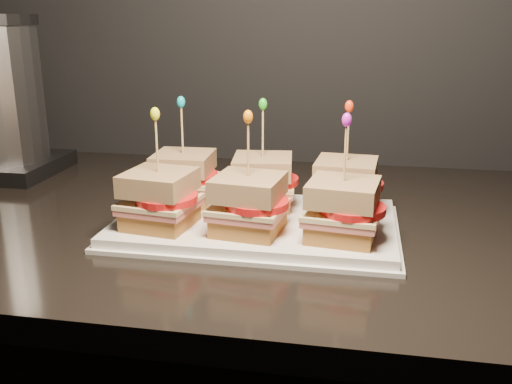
# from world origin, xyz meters

# --- Properties ---
(granite_slab) EXTENTS (2.48, 0.68, 0.03)m
(granite_slab) POSITION_xyz_m (-0.54, 1.67, 0.88)
(granite_slab) COLOR black
(granite_slab) RESTS_ON cabinet
(platter) EXTENTS (0.38, 0.23, 0.02)m
(platter) POSITION_xyz_m (-0.77, 1.60, 0.91)
(platter) COLOR white
(platter) RESTS_ON granite_slab
(platter_rim) EXTENTS (0.39, 0.24, 0.01)m
(platter_rim) POSITION_xyz_m (-0.77, 1.60, 0.91)
(platter_rim) COLOR white
(platter_rim) RESTS_ON granite_slab
(sandwich_0_bread_bot) EXTENTS (0.08, 0.08, 0.02)m
(sandwich_0_bread_bot) POSITION_xyz_m (-0.89, 1.65, 0.93)
(sandwich_0_bread_bot) COLOR brown
(sandwich_0_bread_bot) RESTS_ON platter
(sandwich_0_ham) EXTENTS (0.09, 0.09, 0.01)m
(sandwich_0_ham) POSITION_xyz_m (-0.89, 1.65, 0.95)
(sandwich_0_ham) COLOR #C46458
(sandwich_0_ham) RESTS_ON sandwich_0_bread_bot
(sandwich_0_cheese) EXTENTS (0.09, 0.09, 0.01)m
(sandwich_0_cheese) POSITION_xyz_m (-0.89, 1.65, 0.95)
(sandwich_0_cheese) COLOR beige
(sandwich_0_cheese) RESTS_ON sandwich_0_ham
(sandwich_0_tomato) EXTENTS (0.08, 0.08, 0.01)m
(sandwich_0_tomato) POSITION_xyz_m (-0.88, 1.65, 0.96)
(sandwich_0_tomato) COLOR red
(sandwich_0_tomato) RESTS_ON sandwich_0_cheese
(sandwich_0_bread_top) EXTENTS (0.09, 0.09, 0.03)m
(sandwich_0_bread_top) POSITION_xyz_m (-0.89, 1.65, 0.98)
(sandwich_0_bread_top) COLOR brown
(sandwich_0_bread_top) RESTS_ON sandwich_0_tomato
(sandwich_0_pick) EXTENTS (0.00, 0.00, 0.09)m
(sandwich_0_pick) POSITION_xyz_m (-0.89, 1.65, 1.02)
(sandwich_0_pick) COLOR tan
(sandwich_0_pick) RESTS_ON sandwich_0_bread_top
(sandwich_0_frill) EXTENTS (0.01, 0.01, 0.02)m
(sandwich_0_frill) POSITION_xyz_m (-0.89, 1.65, 1.07)
(sandwich_0_frill) COLOR #0BA4B5
(sandwich_0_frill) RESTS_ON sandwich_0_pick
(sandwich_1_bread_bot) EXTENTS (0.09, 0.09, 0.02)m
(sandwich_1_bread_bot) POSITION_xyz_m (-0.77, 1.65, 0.93)
(sandwich_1_bread_bot) COLOR brown
(sandwich_1_bread_bot) RESTS_ON platter
(sandwich_1_ham) EXTENTS (0.10, 0.10, 0.01)m
(sandwich_1_ham) POSITION_xyz_m (-0.77, 1.65, 0.95)
(sandwich_1_ham) COLOR #C46458
(sandwich_1_ham) RESTS_ON sandwich_1_bread_bot
(sandwich_1_cheese) EXTENTS (0.10, 0.10, 0.01)m
(sandwich_1_cheese) POSITION_xyz_m (-0.77, 1.65, 0.95)
(sandwich_1_cheese) COLOR beige
(sandwich_1_cheese) RESTS_ON sandwich_1_ham
(sandwich_1_tomato) EXTENTS (0.08, 0.08, 0.01)m
(sandwich_1_tomato) POSITION_xyz_m (-0.76, 1.65, 0.96)
(sandwich_1_tomato) COLOR red
(sandwich_1_tomato) RESTS_ON sandwich_1_cheese
(sandwich_1_bread_top) EXTENTS (0.09, 0.09, 0.03)m
(sandwich_1_bread_top) POSITION_xyz_m (-0.77, 1.65, 0.98)
(sandwich_1_bread_top) COLOR brown
(sandwich_1_bread_top) RESTS_ON sandwich_1_tomato
(sandwich_1_pick) EXTENTS (0.00, 0.00, 0.09)m
(sandwich_1_pick) POSITION_xyz_m (-0.77, 1.65, 1.02)
(sandwich_1_pick) COLOR tan
(sandwich_1_pick) RESTS_ON sandwich_1_bread_top
(sandwich_1_frill) EXTENTS (0.01, 0.01, 0.02)m
(sandwich_1_frill) POSITION_xyz_m (-0.77, 1.65, 1.07)
(sandwich_1_frill) COLOR green
(sandwich_1_frill) RESTS_ON sandwich_1_pick
(sandwich_2_bread_bot) EXTENTS (0.09, 0.09, 0.02)m
(sandwich_2_bread_bot) POSITION_xyz_m (-0.65, 1.65, 0.93)
(sandwich_2_bread_bot) COLOR brown
(sandwich_2_bread_bot) RESTS_ON platter
(sandwich_2_ham) EXTENTS (0.10, 0.09, 0.01)m
(sandwich_2_ham) POSITION_xyz_m (-0.65, 1.65, 0.95)
(sandwich_2_ham) COLOR #C46458
(sandwich_2_ham) RESTS_ON sandwich_2_bread_bot
(sandwich_2_cheese) EXTENTS (0.10, 0.09, 0.01)m
(sandwich_2_cheese) POSITION_xyz_m (-0.65, 1.65, 0.95)
(sandwich_2_cheese) COLOR beige
(sandwich_2_cheese) RESTS_ON sandwich_2_ham
(sandwich_2_tomato) EXTENTS (0.08, 0.08, 0.01)m
(sandwich_2_tomato) POSITION_xyz_m (-0.64, 1.65, 0.96)
(sandwich_2_tomato) COLOR red
(sandwich_2_tomato) RESTS_ON sandwich_2_cheese
(sandwich_2_bread_top) EXTENTS (0.09, 0.09, 0.03)m
(sandwich_2_bread_top) POSITION_xyz_m (-0.65, 1.65, 0.98)
(sandwich_2_bread_top) COLOR brown
(sandwich_2_bread_top) RESTS_ON sandwich_2_tomato
(sandwich_2_pick) EXTENTS (0.00, 0.00, 0.09)m
(sandwich_2_pick) POSITION_xyz_m (-0.65, 1.65, 1.02)
(sandwich_2_pick) COLOR tan
(sandwich_2_pick) RESTS_ON sandwich_2_bread_top
(sandwich_2_frill) EXTENTS (0.01, 0.01, 0.02)m
(sandwich_2_frill) POSITION_xyz_m (-0.65, 1.65, 1.07)
(sandwich_2_frill) COLOR #F13811
(sandwich_2_frill) RESTS_ON sandwich_2_pick
(sandwich_3_bread_bot) EXTENTS (0.09, 0.09, 0.02)m
(sandwich_3_bread_bot) POSITION_xyz_m (-0.89, 1.55, 0.93)
(sandwich_3_bread_bot) COLOR brown
(sandwich_3_bread_bot) RESTS_ON platter
(sandwich_3_ham) EXTENTS (0.10, 0.10, 0.01)m
(sandwich_3_ham) POSITION_xyz_m (-0.89, 1.55, 0.95)
(sandwich_3_ham) COLOR #C46458
(sandwich_3_ham) RESTS_ON sandwich_3_bread_bot
(sandwich_3_cheese) EXTENTS (0.10, 0.10, 0.01)m
(sandwich_3_cheese) POSITION_xyz_m (-0.89, 1.55, 0.95)
(sandwich_3_cheese) COLOR beige
(sandwich_3_cheese) RESTS_ON sandwich_3_ham
(sandwich_3_tomato) EXTENTS (0.08, 0.08, 0.01)m
(sandwich_3_tomato) POSITION_xyz_m (-0.88, 1.54, 0.96)
(sandwich_3_tomato) COLOR red
(sandwich_3_tomato) RESTS_ON sandwich_3_cheese
(sandwich_3_bread_top) EXTENTS (0.09, 0.09, 0.03)m
(sandwich_3_bread_top) POSITION_xyz_m (-0.89, 1.55, 0.98)
(sandwich_3_bread_top) COLOR brown
(sandwich_3_bread_top) RESTS_ON sandwich_3_tomato
(sandwich_3_pick) EXTENTS (0.00, 0.00, 0.09)m
(sandwich_3_pick) POSITION_xyz_m (-0.89, 1.55, 1.02)
(sandwich_3_pick) COLOR tan
(sandwich_3_pick) RESTS_ON sandwich_3_bread_top
(sandwich_3_frill) EXTENTS (0.01, 0.01, 0.02)m
(sandwich_3_frill) POSITION_xyz_m (-0.89, 1.55, 1.07)
(sandwich_3_frill) COLOR #EAF216
(sandwich_3_frill) RESTS_ON sandwich_3_pick
(sandwich_4_bread_bot) EXTENTS (0.09, 0.09, 0.02)m
(sandwich_4_bread_bot) POSITION_xyz_m (-0.77, 1.55, 0.93)
(sandwich_4_bread_bot) COLOR brown
(sandwich_4_bread_bot) RESTS_ON platter
(sandwich_4_ham) EXTENTS (0.10, 0.10, 0.01)m
(sandwich_4_ham) POSITION_xyz_m (-0.77, 1.55, 0.95)
(sandwich_4_ham) COLOR #C46458
(sandwich_4_ham) RESTS_ON sandwich_4_bread_bot
(sandwich_4_cheese) EXTENTS (0.10, 0.10, 0.01)m
(sandwich_4_cheese) POSITION_xyz_m (-0.77, 1.55, 0.95)
(sandwich_4_cheese) COLOR beige
(sandwich_4_cheese) RESTS_ON sandwich_4_ham
(sandwich_4_tomato) EXTENTS (0.08, 0.08, 0.01)m
(sandwich_4_tomato) POSITION_xyz_m (-0.76, 1.54, 0.96)
(sandwich_4_tomato) COLOR red
(sandwich_4_tomato) RESTS_ON sandwich_4_cheese
(sandwich_4_bread_top) EXTENTS (0.09, 0.09, 0.03)m
(sandwich_4_bread_top) POSITION_xyz_m (-0.77, 1.55, 0.98)
(sandwich_4_bread_top) COLOR brown
(sandwich_4_bread_top) RESTS_ON sandwich_4_tomato
(sandwich_4_pick) EXTENTS (0.00, 0.00, 0.09)m
(sandwich_4_pick) POSITION_xyz_m (-0.77, 1.55, 1.02)
(sandwich_4_pick) COLOR tan
(sandwich_4_pick) RESTS_ON sandwich_4_bread_top
(sandwich_4_frill) EXTENTS (0.01, 0.01, 0.02)m
(sandwich_4_frill) POSITION_xyz_m (-0.77, 1.55, 1.07)
(sandwich_4_frill) COLOR orange
(sandwich_4_frill) RESTS_ON sandwich_4_pick
(sandwich_5_bread_bot) EXTENTS (0.09, 0.09, 0.02)m
(sandwich_5_bread_bot) POSITION_xyz_m (-0.65, 1.55, 0.93)
(sandwich_5_bread_bot) COLOR brown
(sandwich_5_bread_bot) RESTS_ON platter
(sandwich_5_ham) EXTENTS (0.10, 0.10, 0.01)m
(sandwich_5_ham) POSITION_xyz_m (-0.65, 1.55, 0.95)
(sandwich_5_ham) COLOR #C46458
(sandwich_5_ham) RESTS_ON sandwich_5_bread_bot
(sandwich_5_cheese) EXTENTS (0.10, 0.10, 0.01)m
(sandwich_5_cheese) POSITION_xyz_m (-0.65, 1.55, 0.95)
(sandwich_5_cheese) COLOR beige
(sandwich_5_cheese) RESTS_ON sandwich_5_ham
(sandwich_5_tomato) EXTENTS (0.08, 0.08, 0.01)m
(sandwich_5_tomato) POSITION_xyz_m (-0.64, 1.54, 0.96)
(sandwich_5_tomato) COLOR red
(sandwich_5_tomato) RESTS_ON sandwich_5_cheese
(sandwich_5_bread_top) EXTENTS (0.09, 0.09, 0.03)m
(sandwich_5_bread_top) POSITION_xyz_m (-0.65, 1.55, 0.98)
(sandwich_5_bread_top) COLOR brown
(sandwich_5_bread_top) RESTS_ON sandwich_5_tomato
(sandwich_5_pick) EXTENTS (0.00, 0.00, 0.09)m
(sandwich_5_pick) POSITION_xyz_m (-0.65, 1.55, 1.02)
(sandwich_5_pick) COLOR tan
(sandwich_5_pick) RESTS_ON sandwich_5_bread_top
(sandwich_5_frill) EXTENTS (0.01, 0.01, 0.02)m
(sandwich_5_frill) POSITION_xyz_m (-0.65, 1.55, 1.07)
(sandwich_5_frill) COLOR #CB1FCF
(sandwich_5_frill) RESTS_ON sandwich_5_pick
(appliance_base) EXTENTS (0.22, 0.19, 0.03)m
(appliance_base) POSITION_xyz_m (-1.30, 1.81, 0.92)
(appliance_base) COLOR #262628
(appliance_base) RESTS_ON granite_slab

